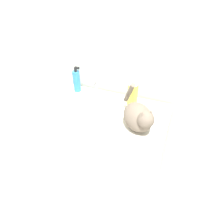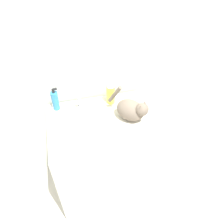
% 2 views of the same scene
% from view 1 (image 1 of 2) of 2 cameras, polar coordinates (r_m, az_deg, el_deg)
% --- Properties ---
extents(wall_back, '(6.00, 0.05, 2.50)m').
position_cam_1_polar(wall_back, '(1.45, 2.91, 19.85)').
color(wall_back, silver).
rests_on(wall_back, ground_plane).
extents(vanity_cabinet, '(0.78, 0.60, 0.83)m').
position_cam_1_polar(vanity_cabinet, '(1.66, -1.76, -12.60)').
color(vanity_cabinet, silver).
rests_on(vanity_cabinet, ground_plane).
extents(sink_basin, '(0.36, 0.36, 0.05)m').
position_cam_1_polar(sink_basin, '(1.39, -7.41, 0.01)').
color(sink_basin, white).
rests_on(sink_basin, vanity_cabinet).
extents(faucet, '(0.17, 0.08, 0.16)m').
position_cam_1_polar(faucet, '(1.50, -4.29, 5.47)').
color(faucet, silver).
rests_on(faucet, vanity_cabinet).
extents(cat, '(0.27, 0.30, 0.24)m').
position_cam_1_polar(cat, '(1.25, 7.00, -1.19)').
color(cat, '#7A6B5B').
rests_on(cat, vanity_cabinet).
extents(soap_bottle, '(0.05, 0.05, 0.20)m').
position_cam_1_polar(soap_bottle, '(1.61, -9.21, 8.07)').
color(soap_bottle, '#338CCC').
rests_on(soap_bottle, vanity_cabinet).
extents(spray_bottle, '(0.07, 0.07, 0.19)m').
position_cam_1_polar(spray_bottle, '(1.44, 5.41, 5.05)').
color(spray_bottle, '#EADB4C').
rests_on(spray_bottle, vanity_cabinet).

